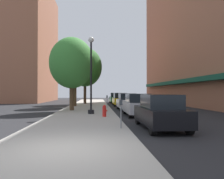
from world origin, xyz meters
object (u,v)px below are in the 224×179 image
object	(u,v)px
car_white	(127,102)
lamppost	(91,73)
car_silver	(137,105)
car_yellow	(120,100)
parking_meter_near	(121,110)
parking_meter_far	(107,100)
fire_hydrant	(104,111)
tree_far	(72,63)
car_black	(160,112)
car_green	(115,98)
tree_mid	(75,65)
tree_near	(85,67)

from	to	relation	value
car_white	lamppost	bearing A→B (deg)	-123.18
car_silver	car_yellow	xyz separation A→B (m)	(0.00, 12.32, 0.00)
parking_meter_near	parking_meter_far	xyz separation A→B (m)	(0.00, 13.44, 0.00)
parking_meter_near	car_white	size ratio (longest dim) A/B	0.30
car_yellow	car_white	bearing A→B (deg)	-90.77
parking_meter_near	parking_meter_far	size ratio (longest dim) A/B	1.00
lamppost	car_silver	xyz separation A→B (m)	(3.48, -0.50, -2.39)
fire_hydrant	tree_far	size ratio (longest dim) A/B	0.12
parking_meter_far	car_silver	world-z (taller)	car_silver
tree_far	car_white	size ratio (longest dim) A/B	1.55
parking_meter_near	parking_meter_far	world-z (taller)	same
fire_hydrant	parking_meter_far	distance (m)	8.63
car_black	car_green	size ratio (longest dim) A/B	1.00
lamppost	car_silver	world-z (taller)	lamppost
car_yellow	car_green	bearing A→B (deg)	89.23
parking_meter_near	tree_far	distance (m)	11.50
fire_hydrant	tree_mid	bearing A→B (deg)	104.81
fire_hydrant	tree_near	xyz separation A→B (m)	(-2.19, 17.55, 4.89)
parking_meter_far	car_white	world-z (taller)	car_white
lamppost	car_green	xyz separation A→B (m)	(3.48, 19.05, -2.39)
tree_far	car_green	world-z (taller)	tree_far
parking_meter_near	car_white	world-z (taller)	car_white
car_black	parking_meter_far	bearing A→B (deg)	97.42
parking_meter_near	car_green	xyz separation A→B (m)	(1.95, 25.95, -0.14)
car_silver	tree_far	bearing A→B (deg)	144.09
lamppost	car_white	distance (m)	6.67
lamppost	fire_hydrant	bearing A→B (deg)	-65.40
tree_near	tree_far	xyz separation A→B (m)	(-0.60, -11.96, -0.96)
fire_hydrant	tree_near	distance (m)	18.35
fire_hydrant	car_green	distance (m)	21.27
car_green	parking_meter_far	bearing A→B (deg)	-99.82
lamppost	car_white	size ratio (longest dim) A/B	1.37
car_silver	parking_meter_far	bearing A→B (deg)	106.58
car_yellow	tree_far	bearing A→B (deg)	-123.47
parking_meter_far	car_yellow	size ratio (longest dim) A/B	0.30
car_silver	car_yellow	bearing A→B (deg)	91.09
car_black	car_white	xyz separation A→B (m)	(0.00, 11.68, 0.00)
tree_mid	tree_far	distance (m)	6.15
lamppost	car_yellow	distance (m)	12.56
tree_near	car_black	size ratio (longest dim) A/B	1.89
fire_hydrant	car_green	xyz separation A→B (m)	(2.54, 21.11, 0.29)
parking_meter_far	tree_mid	bearing A→B (deg)	139.90
tree_mid	car_silver	distance (m)	12.32
fire_hydrant	parking_meter_far	bearing A→B (deg)	86.08
tree_far	car_black	distance (m)	11.93
parking_meter_near	car_green	world-z (taller)	car_green
car_silver	fire_hydrant	bearing A→B (deg)	-147.27
parking_meter_near	car_white	distance (m)	12.22
parking_meter_far	tree_mid	size ratio (longest dim) A/B	0.18
car_silver	tree_near	bearing A→B (deg)	107.59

